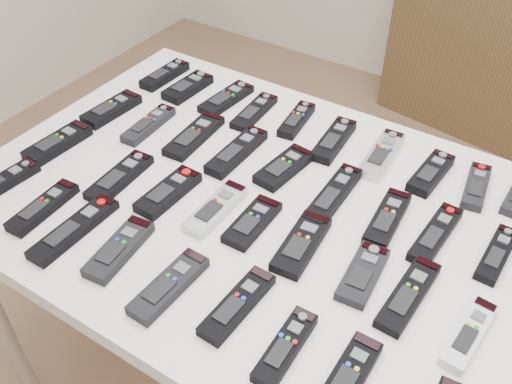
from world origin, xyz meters
The scene contains 36 objects.
table centered at (-0.15, 0.02, 0.72)m, with size 1.25×0.88×0.78m.
remote_0 centered at (-0.65, 0.31, 0.79)m, with size 0.05×0.16×0.02m, color black.
remote_1 centered at (-0.55, 0.29, 0.79)m, with size 0.06×0.15×0.02m, color black.
remote_2 centered at (-0.43, 0.30, 0.79)m, with size 0.06×0.17×0.02m, color black.
remote_3 centered at (-0.33, 0.29, 0.79)m, with size 0.05×0.17×0.02m, color black.
remote_4 centered at (-0.22, 0.32, 0.79)m, with size 0.04×0.15×0.02m, color black.
remote_5 centered at (-0.10, 0.29, 0.79)m, with size 0.05×0.18×0.02m, color black.
remote_6 centered at (0.02, 0.30, 0.79)m, with size 0.05×0.19×0.02m, color #B7B7BC.
remote_7 centered at (0.15, 0.29, 0.79)m, with size 0.05×0.16×0.02m, color black.
remote_8 centered at (0.25, 0.31, 0.79)m, with size 0.05×0.15×0.02m, color black.
remote_10 centered at (-0.65, 0.10, 0.79)m, with size 0.06×0.17×0.02m, color black.
remote_11 centered at (-0.52, 0.09, 0.79)m, with size 0.05×0.17×0.02m, color black.
remote_12 centered at (-0.40, 0.12, 0.79)m, with size 0.06×0.19×0.02m, color black.
remote_13 centered at (-0.27, 0.12, 0.79)m, with size 0.05×0.20×0.02m, color black.
remote_14 centered at (-0.15, 0.13, 0.79)m, with size 0.06×0.16×0.02m, color black.
remote_15 centered at (-0.01, 0.10, 0.79)m, with size 0.05×0.21×0.02m, color black.
remote_16 centered at (0.12, 0.10, 0.79)m, with size 0.05×0.17×0.02m, color black.
remote_17 centered at (0.22, 0.11, 0.79)m, with size 0.05×0.18×0.02m, color black.
remote_18 centered at (0.34, 0.12, 0.79)m, with size 0.04×0.16×0.02m, color black.
remote_19 centered at (-0.65, -0.09, 0.79)m, with size 0.06×0.17×0.02m, color black.
remote_20 centered at (-0.44, -0.10, 0.79)m, with size 0.06×0.18×0.02m, color black.
remote_21 centered at (-0.31, -0.08, 0.79)m, with size 0.06×0.16×0.02m, color black.
remote_22 centered at (-0.20, -0.07, 0.79)m, with size 0.05×0.17×0.02m, color #B7B7BC.
remote_23 centered at (-0.11, -0.06, 0.79)m, with size 0.06×0.15×0.02m, color black.
remote_24 centered at (0.01, -0.06, 0.79)m, with size 0.06×0.17×0.02m, color black.
remote_25 centered at (0.14, -0.06, 0.79)m, with size 0.06×0.15×0.02m, color black.
remote_26 centered at (0.23, -0.06, 0.79)m, with size 0.05×0.19×0.02m, color black.
remote_27 centered at (0.35, -0.09, 0.79)m, with size 0.04×0.16×0.02m, color silver.
remote_28 centered at (-0.65, -0.26, 0.79)m, with size 0.05×0.17×0.02m, color black.
remote_29 centered at (-0.51, -0.26, 0.79)m, with size 0.05×0.17×0.02m, color black.
remote_30 centered at (-0.40, -0.27, 0.79)m, with size 0.05×0.21×0.02m, color black.
remote_31 centered at (-0.29, -0.27, 0.79)m, with size 0.06×0.17×0.02m, color black.
remote_32 centered at (-0.14, -0.28, 0.79)m, with size 0.05×0.18×0.02m, color black.
remote_33 centered at (-0.01, -0.25, 0.79)m, with size 0.05×0.18×0.02m, color black.
remote_34 centered at (0.10, -0.28, 0.79)m, with size 0.04×0.16×0.02m, color black.
remote_35 centered at (0.21, -0.27, 0.79)m, with size 0.05×0.15×0.02m, color black.
Camera 1 is at (0.36, -0.77, 1.61)m, focal length 40.00 mm.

